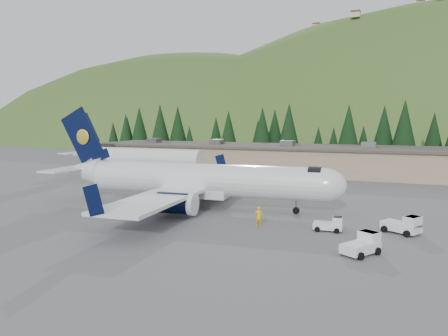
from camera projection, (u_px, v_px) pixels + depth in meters
ground at (204, 208)px, 50.22m from camera, size 600.00×600.00×0.00m
airliner at (195, 181)px, 50.20m from camera, size 35.28×33.13×11.70m
second_airliner at (132, 157)px, 79.59m from camera, size 27.50×11.00×10.05m
baggage_tug_a at (331, 225)px, 39.57m from camera, size 2.63×1.67×1.37m
baggage_tug_b at (404, 225)px, 38.61m from camera, size 3.59×3.04×1.71m
baggage_tug_c at (363, 245)px, 32.77m from camera, size 2.95×3.41×1.63m
terminal_building at (263, 158)px, 86.71m from camera, size 71.00×17.00×6.10m
ramp_worker at (259, 216)px, 41.40m from camera, size 0.76×0.56×1.91m
tree_line at (298, 131)px, 104.89m from camera, size 111.66×18.76×14.06m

